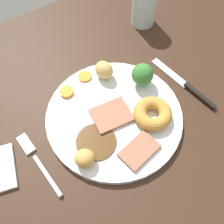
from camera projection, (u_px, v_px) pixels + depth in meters
dining_table at (114, 122)px, 54.85cm from camera, size 120.00×84.00×3.60cm
dinner_plate at (112, 116)px, 52.69cm from camera, size 28.60×28.60×1.40cm
gravy_pool at (96, 142)px, 48.78cm from camera, size 8.01×8.01×0.30cm
meat_slice_main at (139, 150)px, 47.60cm from camera, size 8.15×5.83×0.80cm
meat_slice_under at (111, 115)px, 51.57cm from camera, size 8.66×7.35×0.80cm
yorkshire_pudding at (153, 114)px, 50.64cm from camera, size 7.89×7.89×2.70cm
roast_potato_left at (104, 70)px, 55.51cm from camera, size 4.46×5.05×4.14cm
roast_potato_right at (85, 158)px, 45.47cm from camera, size 4.98×4.88×3.31cm
carrot_coin_front at (83, 77)px, 56.80cm from camera, size 3.07×3.07×0.43cm
carrot_coin_back at (67, 92)px, 54.58cm from camera, size 3.04×3.04×0.69cm
broccoli_floret at (142, 74)px, 53.75cm from camera, size 4.78×4.78×5.39cm
fork at (38, 162)px, 47.88cm from camera, size 2.60×15.32×0.90cm
knife at (188, 87)px, 56.88cm from camera, size 3.44×18.55×1.20cm
water_glass at (144, 5)px, 64.05cm from camera, size 6.32×6.32×10.74cm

